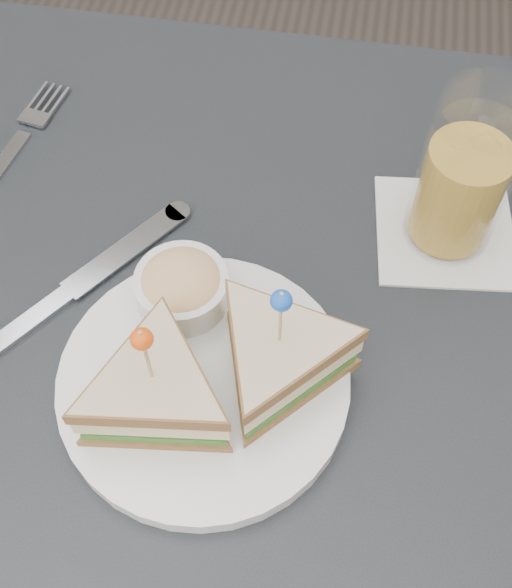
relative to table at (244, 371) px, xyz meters
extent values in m
plane|color=#3F3833|center=(0.00, 0.00, -0.67)|extent=(3.50, 3.50, 0.00)
cube|color=black|center=(0.00, 0.00, 0.06)|extent=(0.80, 0.80, 0.03)
cylinder|color=black|center=(-0.35, 0.35, -0.31)|extent=(0.04, 0.04, 0.72)
cylinder|color=black|center=(0.35, 0.35, -0.31)|extent=(0.04, 0.04, 0.72)
cylinder|color=white|center=(-0.02, -0.06, 0.08)|extent=(0.31, 0.31, 0.01)
cylinder|color=white|center=(-0.02, -0.06, 0.09)|extent=(0.31, 0.31, 0.00)
cylinder|color=tan|center=(-0.05, -0.09, 0.18)|extent=(0.00, 0.00, 0.08)
sphere|color=#ED4B0F|center=(-0.05, -0.09, 0.21)|extent=(0.02, 0.02, 0.02)
cylinder|color=tan|center=(0.04, -0.04, 0.18)|extent=(0.00, 0.00, 0.08)
sphere|color=blue|center=(0.04, -0.04, 0.21)|extent=(0.02, 0.02, 0.02)
cylinder|color=white|center=(-0.05, 0.01, 0.11)|extent=(0.10, 0.10, 0.04)
ellipsoid|color=#E0B772|center=(-0.05, 0.01, 0.12)|extent=(0.09, 0.09, 0.03)
cube|color=#B7BAC2|center=(-0.26, 0.22, 0.08)|extent=(0.03, 0.02, 0.00)
cube|color=#B7BAC2|center=(-0.19, -0.02, 0.08)|extent=(0.08, 0.10, 0.01)
cube|color=#B7BAC2|center=(-0.12, 0.06, 0.08)|extent=(0.10, 0.12, 0.00)
cylinder|color=#B7BAC2|center=(-0.08, 0.12, 0.08)|extent=(0.03, 0.03, 0.00)
cube|color=silver|center=(0.17, 0.14, 0.08)|extent=(0.14, 0.14, 0.00)
cylinder|color=#B48932|center=(0.17, 0.14, 0.13)|extent=(0.08, 0.08, 0.10)
cylinder|color=white|center=(0.17, 0.14, 0.16)|extent=(0.09, 0.09, 0.16)
cube|color=white|center=(0.18, 0.15, 0.18)|extent=(0.03, 0.03, 0.02)
cube|color=white|center=(0.16, 0.13, 0.18)|extent=(0.02, 0.02, 0.02)
camera|label=1|loc=(0.06, -0.31, 0.64)|focal=45.00mm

